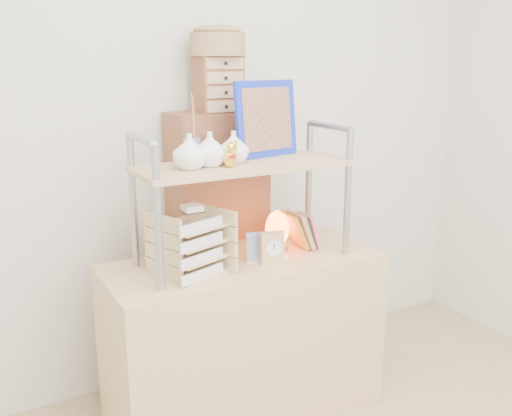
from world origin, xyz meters
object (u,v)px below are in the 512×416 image
Objects in this scene: desk at (245,338)px; cabinet at (219,249)px; salt_lamp at (277,230)px; letter_tray at (193,246)px.

desk is 0.89× the size of cabinet.
salt_lamp is at bearing -69.37° from cabinet.
letter_tray is at bearing -168.42° from salt_lamp.
desk is 6.56× the size of salt_lamp.
letter_tray is (-0.31, -0.42, 0.19)m from cabinet.
letter_tray is 0.46m from salt_lamp.
cabinet reaches higher than desk.
desk is 0.51m from salt_lamp.
salt_lamp is (0.14, -0.33, 0.17)m from cabinet.
cabinet is 0.55m from letter_tray.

